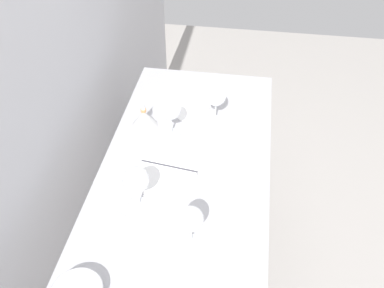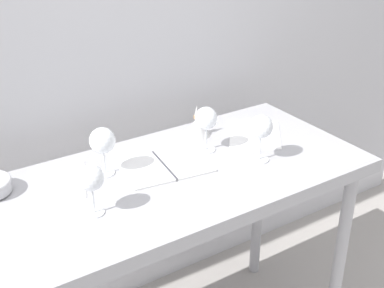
{
  "view_description": "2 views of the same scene",
  "coord_description": "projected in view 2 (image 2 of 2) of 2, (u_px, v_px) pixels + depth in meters",
  "views": [
    {
      "loc": [
        -1.11,
        -0.2,
        2.05
      ],
      "look_at": [
        0.05,
        -0.03,
        0.99
      ],
      "focal_mm": 39.11,
      "sensor_mm": 36.0,
      "label": 1
    },
    {
      "loc": [
        -0.8,
        -1.36,
        1.8
      ],
      "look_at": [
        0.07,
        -0.03,
        1.01
      ],
      "focal_mm": 49.14,
      "sensor_mm": 36.0,
      "label": 2
    }
  ],
  "objects": [
    {
      "name": "steel_counter",
      "position": [
        172.0,
        200.0,
        1.86
      ],
      "size": [
        1.4,
        0.65,
        0.9
      ],
      "color": "#A4A4A9",
      "rests_on": "ground_plane"
    },
    {
      "name": "wine_glass_far_right",
      "position": [
        206.0,
        120.0,
        1.92
      ],
      "size": [
        0.08,
        0.08,
        0.17
      ],
      "color": "white",
      "rests_on": "steel_counter"
    },
    {
      "name": "wine_glass_near_left",
      "position": [
        91.0,
        179.0,
        1.55
      ],
      "size": [
        0.08,
        0.08,
        0.16
      ],
      "color": "white",
      "rests_on": "steel_counter"
    },
    {
      "name": "tasting_sheet_lower",
      "position": [
        60.0,
        180.0,
        1.77
      ],
      "size": [
        0.25,
        0.3,
        0.0
      ],
      "primitive_type": "cube",
      "rotation": [
        0.0,
        0.0,
        -0.37
      ],
      "color": "white",
      "rests_on": "steel_counter"
    },
    {
      "name": "wine_glass_far_left",
      "position": [
        103.0,
        142.0,
        1.76
      ],
      "size": [
        0.09,
        0.09,
        0.17
      ],
      "color": "white",
      "rests_on": "steel_counter"
    },
    {
      "name": "wine_glass_near_right",
      "position": [
        261.0,
        128.0,
        1.85
      ],
      "size": [
        0.09,
        0.09,
        0.18
      ],
      "color": "white",
      "rests_on": "steel_counter"
    },
    {
      "name": "open_notebook",
      "position": [
        164.0,
        166.0,
        1.86
      ],
      "size": [
        0.33,
        0.26,
        0.01
      ],
      "rotation": [
        0.0,
        0.0,
        -0.13
      ],
      "color": "white",
      "rests_on": "steel_counter"
    },
    {
      "name": "decanter_funnel",
      "position": [
        197.0,
        126.0,
        2.08
      ],
      "size": [
        0.11,
        0.11,
        0.13
      ],
      "color": "#BABABA",
      "rests_on": "steel_counter"
    },
    {
      "name": "tasting_sheet_upper",
      "position": [
        255.0,
        133.0,
        2.1
      ],
      "size": [
        0.32,
        0.33,
        0.0
      ],
      "primitive_type": "cube",
      "rotation": [
        0.0,
        0.0,
        -0.66
      ],
      "color": "white",
      "rests_on": "steel_counter"
    },
    {
      "name": "back_wall",
      "position": [
        103.0,
        29.0,
        2.01
      ],
      "size": [
        3.8,
        0.04,
        2.6
      ],
      "primitive_type": "cube",
      "color": "silver",
      "rests_on": "ground_plane"
    }
  ]
}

